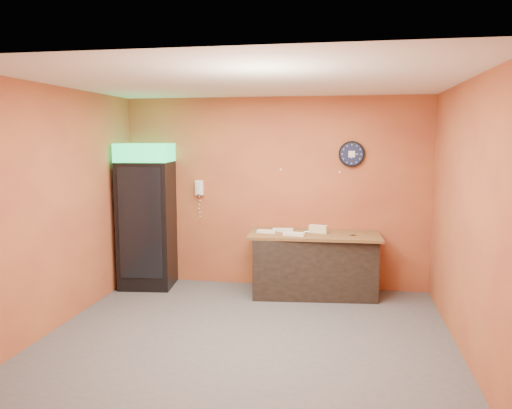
# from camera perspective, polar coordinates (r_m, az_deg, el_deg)

# --- Properties ---
(floor) EXTENTS (4.50, 4.50, 0.00)m
(floor) POSITION_cam_1_polar(r_m,az_deg,el_deg) (5.80, -0.85, -14.71)
(floor) COLOR #47474C
(floor) RESTS_ON ground
(back_wall) EXTENTS (4.50, 0.02, 2.80)m
(back_wall) POSITION_cam_1_polar(r_m,az_deg,el_deg) (7.39, 2.08, 1.35)
(back_wall) COLOR #B76533
(back_wall) RESTS_ON floor
(left_wall) EXTENTS (0.02, 4.00, 2.80)m
(left_wall) POSITION_cam_1_polar(r_m,az_deg,el_deg) (6.26, -21.54, -0.31)
(left_wall) COLOR #B76533
(left_wall) RESTS_ON floor
(right_wall) EXTENTS (0.02, 4.00, 2.80)m
(right_wall) POSITION_cam_1_polar(r_m,az_deg,el_deg) (5.47, 22.94, -1.45)
(right_wall) COLOR #B76533
(right_wall) RESTS_ON floor
(ceiling) EXTENTS (4.50, 4.00, 0.02)m
(ceiling) POSITION_cam_1_polar(r_m,az_deg,el_deg) (5.40, -0.91, 13.94)
(ceiling) COLOR white
(ceiling) RESTS_ON back_wall
(beverage_cooler) EXTENTS (0.83, 0.83, 2.13)m
(beverage_cooler) POSITION_cam_1_polar(r_m,az_deg,el_deg) (7.54, -12.46, -1.46)
(beverage_cooler) COLOR black
(beverage_cooler) RESTS_ON floor
(prep_counter) EXTENTS (1.76, 0.93, 0.84)m
(prep_counter) POSITION_cam_1_polar(r_m,az_deg,el_deg) (7.13, 6.65, -6.92)
(prep_counter) COLOR black
(prep_counter) RESTS_ON floor
(wall_clock) EXTENTS (0.37, 0.06, 0.37)m
(wall_clock) POSITION_cam_1_polar(r_m,az_deg,el_deg) (7.25, 10.88, 5.69)
(wall_clock) COLOR black
(wall_clock) RESTS_ON back_wall
(wall_phone) EXTENTS (0.12, 0.11, 0.22)m
(wall_phone) POSITION_cam_1_polar(r_m,az_deg,el_deg) (7.57, -6.50, 1.91)
(wall_phone) COLOR white
(wall_phone) RESTS_ON back_wall
(butcher_paper) EXTENTS (1.85, 0.91, 0.04)m
(butcher_paper) POSITION_cam_1_polar(r_m,az_deg,el_deg) (7.04, 6.70, -3.43)
(butcher_paper) COLOR brown
(butcher_paper) RESTS_ON prep_counter
(sub_roll_stack) EXTENTS (0.27, 0.16, 0.11)m
(sub_roll_stack) POSITION_cam_1_polar(r_m,az_deg,el_deg) (7.05, 7.14, -2.80)
(sub_roll_stack) COLOR beige
(sub_roll_stack) RESTS_ON butcher_paper
(wrapped_sandwich_left) EXTENTS (0.28, 0.14, 0.04)m
(wrapped_sandwich_left) POSITION_cam_1_polar(r_m,az_deg,el_deg) (7.01, 1.23, -3.09)
(wrapped_sandwich_left) COLOR silver
(wrapped_sandwich_left) RESTS_ON butcher_paper
(wrapped_sandwich_mid) EXTENTS (0.31, 0.17, 0.04)m
(wrapped_sandwich_mid) POSITION_cam_1_polar(r_m,az_deg,el_deg) (6.84, 4.38, -3.37)
(wrapped_sandwich_mid) COLOR silver
(wrapped_sandwich_mid) RESTS_ON butcher_paper
(wrapped_sandwich_right) EXTENTS (0.30, 0.15, 0.04)m
(wrapped_sandwich_right) POSITION_cam_1_polar(r_m,az_deg,el_deg) (7.12, 3.09, -2.93)
(wrapped_sandwich_right) COLOR silver
(wrapped_sandwich_right) RESTS_ON butcher_paper
(kitchen_tool) EXTENTS (0.06, 0.06, 0.06)m
(kitchen_tool) POSITION_cam_1_polar(r_m,az_deg,el_deg) (7.05, 6.82, -2.97)
(kitchen_tool) COLOR silver
(kitchen_tool) RESTS_ON butcher_paper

